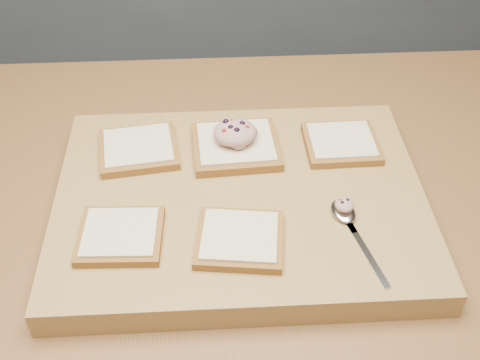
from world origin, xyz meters
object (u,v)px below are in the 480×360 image
object	(u,v)px
tuna_salad_dollop	(235,132)
cutting_board	(240,202)
bread_far_center	(236,146)
spoon	(347,217)

from	to	relation	value
tuna_salad_dollop	cutting_board	bearing A→B (deg)	-88.69
bread_far_center	spoon	world-z (taller)	bread_far_center
bread_far_center	tuna_salad_dollop	world-z (taller)	tuna_salad_dollop
cutting_board	bread_far_center	xyz separation A→B (m)	(-0.00, 0.10, 0.03)
cutting_board	spoon	distance (m)	0.16
cutting_board	tuna_salad_dollop	distance (m)	0.11
cutting_board	tuna_salad_dollop	xyz separation A→B (m)	(-0.00, 0.10, 0.06)
cutting_board	spoon	xyz separation A→B (m)	(0.14, -0.06, 0.03)
cutting_board	tuna_salad_dollop	world-z (taller)	tuna_salad_dollop
spoon	cutting_board	bearing A→B (deg)	155.88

